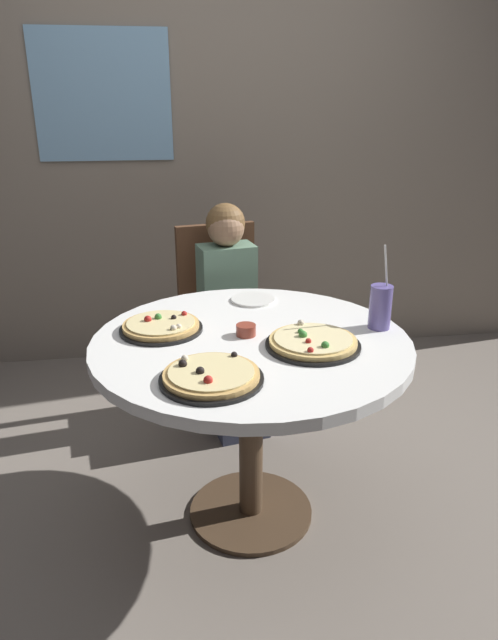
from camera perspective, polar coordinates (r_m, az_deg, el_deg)
ground_plane at (r=2.38m, az=0.18°, el=-18.67°), size 8.00×8.00×0.00m
wall_with_window at (r=3.46m, az=-4.13°, el=19.96°), size 5.20×0.14×2.90m
dining_table at (r=2.03m, az=0.21°, el=-4.71°), size 1.11×1.11×0.75m
chair_wooden at (r=2.89m, az=-2.75°, el=1.02°), size 0.47×0.47×0.95m
diner_child at (r=2.74m, az=-1.72°, el=-1.14°), size 0.32×0.43×1.08m
pizza_veggie at (r=1.93m, az=6.40°, el=-2.22°), size 0.32×0.32×0.05m
pizza_cheese at (r=1.69m, az=-3.81°, el=-5.60°), size 0.31×0.31×0.05m
pizza_pepperoni at (r=2.07m, az=-8.76°, el=-0.63°), size 0.30×0.30×0.05m
soda_cup at (r=2.10m, az=12.99°, el=1.30°), size 0.08×0.08×0.31m
sauce_bowl at (r=2.00m, az=-0.31°, el=-1.02°), size 0.07×0.07×0.04m
plate_small at (r=2.35m, az=0.41°, el=2.05°), size 0.18×0.18×0.01m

